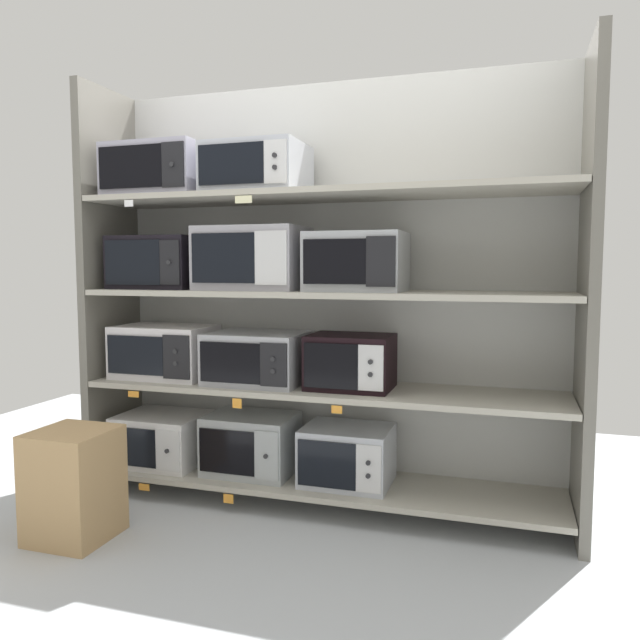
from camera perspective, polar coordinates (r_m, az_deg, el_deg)
name	(u,v)px	position (r m, az deg, el deg)	size (l,w,h in m)	color
ground	(242,603)	(2.62, -7.27, -24.75)	(6.53, 6.00, 0.02)	#B2B7BC
back_panel	(335,291)	(3.48, 1.38, 2.75)	(2.73, 0.04, 2.30)	#B2B2AD
upright_left	(110,290)	(3.81, -18.98, 2.68)	(0.05, 0.52, 2.30)	#68645B
upright_right	(588,296)	(3.08, 23.69, 2.04)	(0.05, 0.52, 2.30)	#68645B
shelf_0	(320,482)	(3.41, 0.00, -14.89)	(2.53, 0.52, 0.03)	#ADA899
microwave_0	(162,438)	(3.75, -14.50, -10.65)	(0.48, 0.41, 0.29)	silver
microwave_1	(251,444)	(3.49, -6.45, -11.39)	(0.48, 0.37, 0.33)	#9FA4A6
microwave_2	(347,455)	(3.31, 2.56, -12.48)	(0.46, 0.38, 0.30)	#B4B9C2
price_tag_0	(144,487)	(3.58, -16.08, -14.75)	(0.07, 0.00, 0.04)	orange
price_tag_1	(228,499)	(3.34, -8.54, -16.16)	(0.06, 0.00, 0.05)	orange
shelf_1	(320,389)	(3.27, 0.00, -6.47)	(2.53, 0.52, 0.03)	#ADA899
microwave_3	(165,351)	(3.63, -14.27, -2.85)	(0.54, 0.38, 0.30)	silver
microwave_4	(258,358)	(3.36, -5.82, -3.51)	(0.52, 0.43, 0.28)	#A1A2A9
microwave_5	(351,362)	(3.19, 2.86, -3.90)	(0.43, 0.34, 0.28)	black
price_tag_2	(133,394)	(3.47, -17.00, -6.63)	(0.07, 0.00, 0.03)	orange
price_tag_3	(237,403)	(3.17, -7.74, -7.71)	(0.05, 0.00, 0.05)	orange
price_tag_4	(337,410)	(2.99, 1.58, -8.35)	(0.05, 0.00, 0.04)	orange
shelf_2	(320,293)	(3.21, 0.00, 2.49)	(2.53, 0.52, 0.03)	#ADA899
microwave_6	(159,263)	(3.61, -14.80, 5.20)	(0.49, 0.37, 0.30)	black
microwave_7	(253,258)	(3.34, -6.29, 5.73)	(0.56, 0.40, 0.34)	#9D9BA3
microwave_8	(357,262)	(3.15, 3.46, 5.44)	(0.49, 0.38, 0.30)	#A0A4A8
shelf_3	(320,195)	(3.23, 0.00, 11.57)	(2.53, 0.52, 0.03)	#ADA899
microwave_9	(161,172)	(3.63, -14.60, 13.21)	(0.55, 0.43, 0.29)	#9E9CAD
microwave_10	(257,169)	(3.37, -5.93, 13.79)	(0.51, 0.42, 0.26)	#B0B4BE
price_tag_5	(129,203)	(3.42, -17.40, 10.35)	(0.05, 0.00, 0.03)	white
price_tag_6	(244,199)	(3.09, -7.15, 11.10)	(0.09, 0.00, 0.04)	beige
shipping_carton	(74,484)	(3.21, -21.97, -14.02)	(0.35, 0.35, 0.52)	tan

